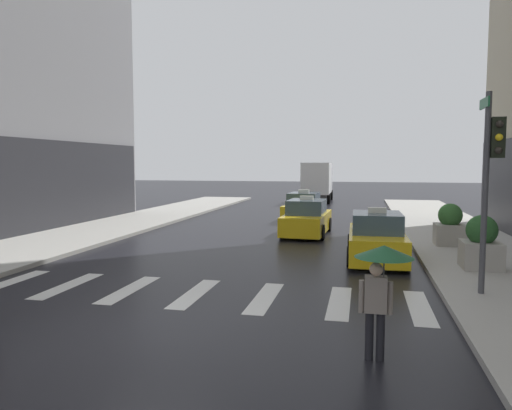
{
  "coord_description": "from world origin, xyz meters",
  "views": [
    {
      "loc": [
        4.07,
        -8.24,
        3.27
      ],
      "look_at": [
        0.47,
        8.0,
        1.83
      ],
      "focal_mm": 33.64,
      "sensor_mm": 36.0,
      "label": 1
    }
  ],
  "objects_px": {
    "taxi_lead": "(376,239)",
    "planter_near_corner": "(481,244)",
    "traffic_light_pole": "(491,164)",
    "planter_mid_block": "(450,226)",
    "box_truck": "(318,181)",
    "pedestrian_with_umbrella": "(381,271)",
    "taxi_second": "(307,219)",
    "taxi_third": "(304,208)"
  },
  "relations": [
    {
      "from": "taxi_lead",
      "to": "pedestrian_with_umbrella",
      "type": "relative_size",
      "value": 2.36
    },
    {
      "from": "taxi_lead",
      "to": "taxi_second",
      "type": "bearing_deg",
      "value": 119.09
    },
    {
      "from": "planter_mid_block",
      "to": "planter_near_corner",
      "type": "bearing_deg",
      "value": -87.65
    },
    {
      "from": "box_truck",
      "to": "taxi_second",
      "type": "bearing_deg",
      "value": -86.31
    },
    {
      "from": "planter_near_corner",
      "to": "planter_mid_block",
      "type": "height_order",
      "value": "same"
    },
    {
      "from": "traffic_light_pole",
      "to": "planter_near_corner",
      "type": "distance_m",
      "value": 3.86
    },
    {
      "from": "traffic_light_pole",
      "to": "planter_mid_block",
      "type": "distance_m",
      "value": 7.6
    },
    {
      "from": "traffic_light_pole",
      "to": "box_truck",
      "type": "bearing_deg",
      "value": 103.14
    },
    {
      "from": "taxi_second",
      "to": "planter_near_corner",
      "type": "distance_m",
      "value": 8.97
    },
    {
      "from": "taxi_second",
      "to": "taxi_third",
      "type": "relative_size",
      "value": 1.0
    },
    {
      "from": "box_truck",
      "to": "planter_mid_block",
      "type": "bearing_deg",
      "value": -71.7
    },
    {
      "from": "traffic_light_pole",
      "to": "box_truck",
      "type": "xyz_separation_m",
      "value": [
        -6.62,
        28.36,
        -1.41
      ]
    },
    {
      "from": "box_truck",
      "to": "pedestrian_with_umbrella",
      "type": "relative_size",
      "value": 3.9
    },
    {
      "from": "taxi_lead",
      "to": "planter_near_corner",
      "type": "bearing_deg",
      "value": -24.51
    },
    {
      "from": "taxi_lead",
      "to": "planter_near_corner",
      "type": "xyz_separation_m",
      "value": [
        2.99,
        -1.36,
        0.15
      ]
    },
    {
      "from": "box_truck",
      "to": "planter_near_corner",
      "type": "height_order",
      "value": "box_truck"
    },
    {
      "from": "traffic_light_pole",
      "to": "pedestrian_with_umbrella",
      "type": "relative_size",
      "value": 2.47
    },
    {
      "from": "taxi_second",
      "to": "pedestrian_with_umbrella",
      "type": "height_order",
      "value": "pedestrian_with_umbrella"
    },
    {
      "from": "traffic_light_pole",
      "to": "box_truck",
      "type": "relative_size",
      "value": 0.63
    },
    {
      "from": "taxi_lead",
      "to": "taxi_second",
      "type": "xyz_separation_m",
      "value": [
        -2.97,
        5.34,
        0.0
      ]
    },
    {
      "from": "taxi_third",
      "to": "planter_mid_block",
      "type": "xyz_separation_m",
      "value": [
        6.56,
        -7.8,
        0.15
      ]
    },
    {
      "from": "planter_near_corner",
      "to": "planter_mid_block",
      "type": "relative_size",
      "value": 1.0
    },
    {
      "from": "traffic_light_pole",
      "to": "planter_near_corner",
      "type": "relative_size",
      "value": 3.0
    },
    {
      "from": "taxi_second",
      "to": "box_truck",
      "type": "bearing_deg",
      "value": 93.69
    },
    {
      "from": "taxi_third",
      "to": "planter_near_corner",
      "type": "height_order",
      "value": "taxi_third"
    },
    {
      "from": "planter_mid_block",
      "to": "taxi_third",
      "type": "bearing_deg",
      "value": 130.06
    },
    {
      "from": "taxi_third",
      "to": "planter_near_corner",
      "type": "xyz_separation_m",
      "value": [
        6.73,
        -12.03,
        0.15
      ]
    },
    {
      "from": "box_truck",
      "to": "pedestrian_with_umbrella",
      "type": "height_order",
      "value": "box_truck"
    },
    {
      "from": "pedestrian_with_umbrella",
      "to": "planter_mid_block",
      "type": "distance_m",
      "value": 11.87
    },
    {
      "from": "pedestrian_with_umbrella",
      "to": "taxi_second",
      "type": "bearing_deg",
      "value": 101.33
    },
    {
      "from": "traffic_light_pole",
      "to": "planter_mid_block",
      "type": "relative_size",
      "value": 3.0
    },
    {
      "from": "taxi_third",
      "to": "pedestrian_with_umbrella",
      "type": "relative_size",
      "value": 2.38
    },
    {
      "from": "planter_mid_block",
      "to": "taxi_second",
      "type": "bearing_deg",
      "value": 156.85
    },
    {
      "from": "pedestrian_with_umbrella",
      "to": "planter_near_corner",
      "type": "distance_m",
      "value": 7.93
    },
    {
      "from": "taxi_third",
      "to": "pedestrian_with_umbrella",
      "type": "distance_m",
      "value": 19.61
    },
    {
      "from": "traffic_light_pole",
      "to": "planter_mid_block",
      "type": "bearing_deg",
      "value": 87.03
    },
    {
      "from": "taxi_second",
      "to": "box_truck",
      "type": "relative_size",
      "value": 0.61
    },
    {
      "from": "taxi_third",
      "to": "box_truck",
      "type": "xyz_separation_m",
      "value": [
        -0.44,
        13.35,
        1.13
      ]
    },
    {
      "from": "planter_near_corner",
      "to": "taxi_second",
      "type": "bearing_deg",
      "value": 131.66
    },
    {
      "from": "taxi_second",
      "to": "pedestrian_with_umbrella",
      "type": "bearing_deg",
      "value": -78.67
    },
    {
      "from": "taxi_lead",
      "to": "planter_mid_block",
      "type": "height_order",
      "value": "taxi_lead"
    },
    {
      "from": "traffic_light_pole",
      "to": "taxi_lead",
      "type": "bearing_deg",
      "value": 119.37
    }
  ]
}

